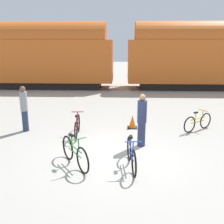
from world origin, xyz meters
TOP-DOWN VIEW (x-y plane):
  - ground_plane at (0.00, 0.00)m, footprint 80.00×80.00m
  - freight_train at (-0.00, 12.46)m, footprint 52.21×2.80m
  - rail_near at (0.00, 11.75)m, footprint 64.21×0.07m
  - rail_far at (0.00, 13.18)m, footprint 64.21×0.07m
  - bicycle_green at (-1.18, -0.82)m, footprint 1.05×1.51m
  - bicycle_yellow at (3.24, 2.50)m, footprint 1.36×1.01m
  - bicycle_maroon at (-1.53, 1.69)m, footprint 0.46×1.75m
  - bicycle_blue at (0.45, -0.87)m, footprint 0.46×1.77m
  - person_in_grey at (-3.72, 2.18)m, footprint 0.29×0.29m
  - person_in_navy at (0.85, 0.79)m, footprint 0.32×0.32m
  - traffic_cone at (0.61, 2.73)m, footprint 0.40×0.40m

SIDE VIEW (x-z plane):
  - ground_plane at x=0.00m, z-range 0.00..0.00m
  - rail_near at x=0.00m, z-range 0.00..0.01m
  - rail_far at x=0.00m, z-range 0.00..0.01m
  - traffic_cone at x=0.61m, z-range -0.02..0.53m
  - bicycle_yellow at x=3.24m, z-range -0.06..0.77m
  - bicycle_maroon at x=-1.53m, z-range -0.07..0.82m
  - bicycle_blue at x=0.45m, z-range -0.07..0.85m
  - bicycle_green at x=-1.18m, z-range -0.07..0.87m
  - person_in_navy at x=0.85m, z-range 0.02..1.84m
  - person_in_grey at x=-3.72m, z-range 0.03..1.86m
  - freight_train at x=0.00m, z-range 0.12..5.09m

